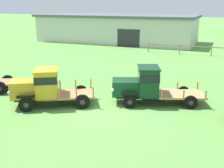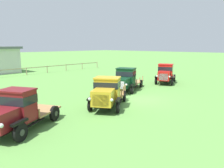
# 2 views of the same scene
# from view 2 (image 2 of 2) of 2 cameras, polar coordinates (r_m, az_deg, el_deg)

# --- Properties ---
(ground_plane) EXTENTS (240.00, 240.00, 0.00)m
(ground_plane) POSITION_cam_2_polar(r_m,az_deg,el_deg) (18.16, 7.03, -3.91)
(ground_plane) COLOR #5B9342
(paddock_fence) EXTENTS (18.53, 0.55, 1.13)m
(paddock_fence) POSITION_cam_2_polar(r_m,az_deg,el_deg) (37.31, -14.26, 4.39)
(paddock_fence) COLOR #997F60
(paddock_fence) RESTS_ON ground
(vintage_truck_foreground_near) EXTENTS (4.89, 3.54, 2.22)m
(vintage_truck_foreground_near) POSITION_cam_2_polar(r_m,az_deg,el_deg) (12.03, -23.65, -6.34)
(vintage_truck_foreground_near) COLOR black
(vintage_truck_foreground_near) RESTS_ON ground
(vintage_truck_second_in_line) EXTENTS (4.99, 3.97, 2.19)m
(vintage_truck_second_in_line) POSITION_cam_2_polar(r_m,az_deg,el_deg) (15.17, -1.36, -2.11)
(vintage_truck_second_in_line) COLOR black
(vintage_truck_second_in_line) RESTS_ON ground
(vintage_truck_midrow_center) EXTENTS (5.74, 3.59, 2.23)m
(vintage_truck_midrow_center) POSITION_cam_2_polar(r_m,az_deg,el_deg) (20.89, 3.55, 1.17)
(vintage_truck_midrow_center) COLOR black
(vintage_truck_midrow_center) RESTS_ON ground
(vintage_truck_far_side) EXTENTS (4.92, 3.32, 2.26)m
(vintage_truck_far_side) POSITION_cam_2_polar(r_m,az_deg,el_deg) (25.69, 13.73, 2.63)
(vintage_truck_far_side) COLOR black
(vintage_truck_far_side) RESTS_ON ground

